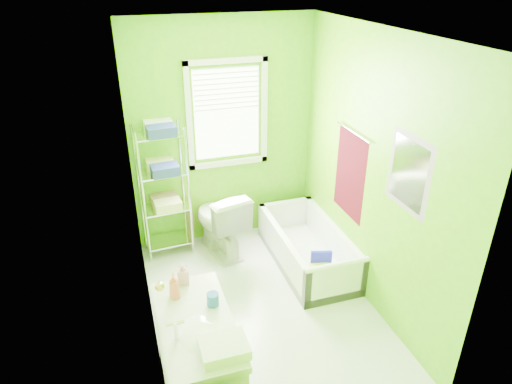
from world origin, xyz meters
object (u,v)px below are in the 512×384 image
object	(u,v)px
bathtub	(308,253)
wire_shelf_unit	(165,177)
vanity	(198,359)
toilet	(220,221)

from	to	relation	value
bathtub	wire_shelf_unit	xyz separation A→B (m)	(-1.42, 0.75, 0.81)
bathtub	vanity	size ratio (longest dim) A/B	1.40
bathtub	wire_shelf_unit	world-z (taller)	wire_shelf_unit
toilet	vanity	bearing A→B (deg)	58.46
toilet	vanity	distance (m)	2.04
wire_shelf_unit	vanity	bearing A→B (deg)	-92.22
toilet	bathtub	bearing A→B (deg)	134.20
wire_shelf_unit	toilet	bearing A→B (deg)	-20.08
vanity	toilet	bearing A→B (deg)	71.97
vanity	wire_shelf_unit	bearing A→B (deg)	87.78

